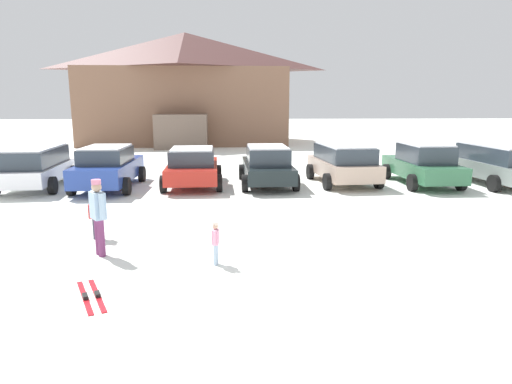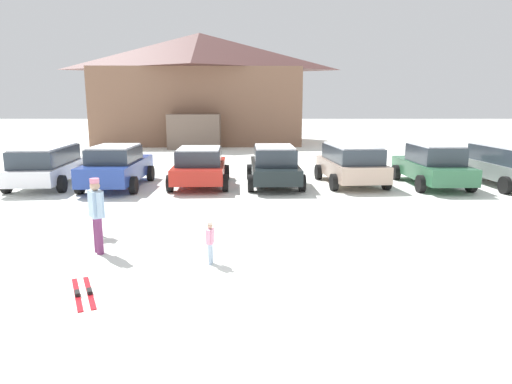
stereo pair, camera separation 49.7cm
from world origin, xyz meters
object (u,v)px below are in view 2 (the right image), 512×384
(parked_black_sedan, at_px, (273,165))
(parked_beige_suv, at_px, (350,163))
(ski_lodge, at_px, (200,88))
(skier_child_in_pink_snowsuit, at_px, (210,240))
(parked_white_suv, at_px, (46,164))
(skier_adult_in_blue_parka, at_px, (96,211))
(parked_blue_hatchback, at_px, (116,166))
(parked_green_coupe, at_px, (432,165))
(skier_child_in_red_jacket, at_px, (96,213))
(pair_of_skis, at_px, (83,293))
(parked_red_sedan, at_px, (199,166))
(parked_grey_wagon, at_px, (508,164))

(parked_black_sedan, xyz_separation_m, parked_beige_suv, (3.08, 0.18, 0.07))
(ski_lodge, relative_size, skier_child_in_pink_snowsuit, 18.11)
(parked_white_suv, bearing_deg, skier_adult_in_blue_parka, -59.72)
(skier_child_in_pink_snowsuit, bearing_deg, parked_blue_hatchback, 117.56)
(parked_green_coupe, relative_size, skier_child_in_red_jacket, 4.29)
(parked_blue_hatchback, relative_size, skier_child_in_red_jacket, 4.29)
(parked_black_sedan, relative_size, skier_adult_in_blue_parka, 2.72)
(ski_lodge, height_order, skier_adult_in_blue_parka, ski_lodge)
(skier_child_in_pink_snowsuit, height_order, pair_of_skis, skier_child_in_pink_snowsuit)
(ski_lodge, xyz_separation_m, parked_white_suv, (-3.74, -19.56, -3.46))
(parked_red_sedan, bearing_deg, parked_blue_hatchback, -173.99)
(skier_child_in_red_jacket, bearing_deg, parked_white_suv, 122.01)
(parked_green_coupe, xyz_separation_m, skier_child_in_pink_snowsuit, (-7.85, -8.80, -0.33))
(ski_lodge, relative_size, skier_adult_in_blue_parka, 9.68)
(parked_white_suv, distance_m, pair_of_skis, 11.55)
(parked_beige_suv, height_order, skier_child_in_red_jacket, parked_beige_suv)
(parked_black_sedan, bearing_deg, parked_green_coupe, -1.40)
(ski_lodge, bearing_deg, skier_child_in_pink_snowsuit, -82.94)
(parked_red_sedan, bearing_deg, parked_beige_suv, 2.60)
(parked_grey_wagon, bearing_deg, ski_lodge, 125.95)
(skier_child_in_pink_snowsuit, bearing_deg, parked_black_sedan, 79.56)
(parked_white_suv, xyz_separation_m, parked_grey_wagon, (18.03, -0.13, 0.01))
(parked_blue_hatchback, distance_m, skier_child_in_pink_snowsuit, 9.62)
(ski_lodge, xyz_separation_m, parked_beige_suv, (8.24, -19.22, -3.45))
(ski_lodge, bearing_deg, parked_grey_wagon, -54.05)
(parked_green_coupe, xyz_separation_m, parked_grey_wagon, (2.92, -0.15, 0.04))
(skier_adult_in_blue_parka, bearing_deg, pair_of_skis, -78.17)
(parked_white_suv, bearing_deg, ski_lodge, 79.16)
(ski_lodge, height_order, skier_child_in_pink_snowsuit, ski_lodge)
(parked_white_suv, relative_size, parked_blue_hatchback, 1.07)
(parked_grey_wagon, bearing_deg, parked_blue_hatchback, -179.51)
(parked_beige_suv, xyz_separation_m, skier_child_in_pink_snowsuit, (-4.73, -9.13, -0.37))
(parked_green_coupe, bearing_deg, parked_red_sedan, 179.64)
(parked_beige_suv, xyz_separation_m, skier_adult_in_blue_parka, (-7.25, -8.45, 0.07))
(ski_lodge, bearing_deg, pair_of_skis, -87.23)
(parked_beige_suv, bearing_deg, parked_black_sedan, -176.69)
(skier_adult_in_blue_parka, height_order, skier_child_in_red_jacket, skier_adult_in_blue_parka)
(ski_lodge, relative_size, parked_green_coupe, 3.59)
(skier_child_in_red_jacket, bearing_deg, parked_green_coupe, 32.45)
(parked_grey_wagon, bearing_deg, skier_adult_in_blue_parka, -149.06)
(skier_child_in_red_jacket, bearing_deg, parked_blue_hatchback, 102.69)
(ski_lodge, bearing_deg, skier_child_in_red_jacket, -88.81)
(parked_red_sedan, xyz_separation_m, parked_black_sedan, (2.92, 0.09, 0.02))
(parked_black_sedan, bearing_deg, parked_white_suv, -178.93)
(parked_white_suv, relative_size, parked_beige_suv, 1.13)
(parked_green_coupe, relative_size, skier_child_in_pink_snowsuit, 5.04)
(parked_red_sedan, bearing_deg, pair_of_skis, -94.37)
(parked_beige_suv, distance_m, pair_of_skis, 12.64)
(pair_of_skis, bearing_deg, skier_adult_in_blue_parka, 101.83)
(skier_child_in_red_jacket, bearing_deg, ski_lodge, 91.19)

